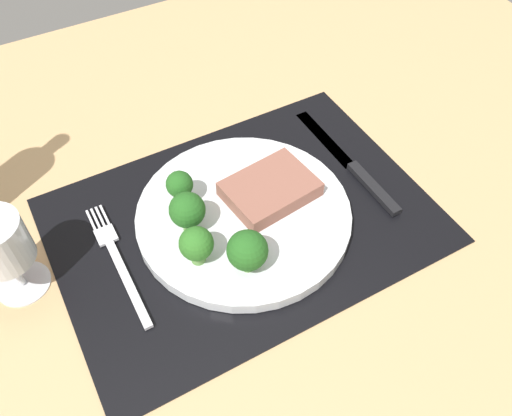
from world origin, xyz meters
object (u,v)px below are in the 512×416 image
object	(u,v)px
fork	(118,261)
plate	(244,215)
wine_glass	(0,246)
steak	(270,189)
knife	(354,167)

from	to	relation	value
fork	plate	bearing A→B (deg)	-4.85
wine_glass	steak	bearing A→B (deg)	-6.06
knife	steak	bearing A→B (deg)	178.86
plate	knife	bearing A→B (deg)	1.75
plate	wine_glass	world-z (taller)	wine_glass
steak	wine_glass	size ratio (longest dim) A/B	0.99
steak	plate	bearing A→B (deg)	-169.47
plate	fork	distance (cm)	16.22
steak	knife	distance (cm)	13.38
wine_glass	plate	bearing A→B (deg)	-8.65
knife	wine_glass	bearing A→B (deg)	175.37
fork	wine_glass	size ratio (longest dim) A/B	1.73
plate	wine_glass	distance (cm)	27.79
fork	knife	bearing A→B (deg)	-1.34
steak	knife	size ratio (longest dim) A/B	0.48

